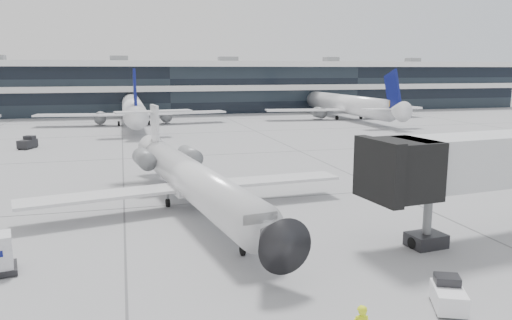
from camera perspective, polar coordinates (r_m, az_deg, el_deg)
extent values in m
plane|color=gray|center=(36.88, 0.93, -4.46)|extent=(220.00, 220.00, 0.00)
cube|color=black|center=(116.79, -10.27, 7.98)|extent=(170.00, 22.00, 10.00)
cylinder|color=silver|center=(33.37, -7.11, -2.39)|extent=(5.59, 22.16, 2.48)
cone|color=black|center=(22.23, 1.86, -8.83)|extent=(2.82, 2.90, 2.48)
cone|color=silver|center=(45.25, -11.53, 1.18)|extent=(2.75, 3.24, 2.35)
cube|color=silver|center=(33.33, -17.45, -3.95)|extent=(10.37, 4.46, 0.20)
cube|color=silver|center=(36.38, 1.57, -2.29)|extent=(10.24, 3.12, 0.20)
cylinder|color=slate|center=(40.09, -12.65, 0.11)|extent=(1.81, 3.29, 1.38)
cylinder|color=slate|center=(40.90, -7.59, 0.47)|extent=(1.81, 3.29, 1.38)
cube|color=silver|center=(44.45, -11.47, 3.53)|extent=(0.59, 2.40, 4.13)
cube|color=silver|center=(44.67, -11.63, 5.45)|extent=(6.75, 2.39, 0.15)
cylinder|color=black|center=(25.96, -1.56, -10.32)|extent=(0.24, 0.53, 0.51)
cylinder|color=black|center=(35.20, -10.04, -4.85)|extent=(0.30, 0.61, 0.59)
cylinder|color=black|center=(35.89, -5.75, -4.45)|extent=(0.30, 0.61, 0.59)
cube|color=black|center=(26.51, 16.40, -0.94)|extent=(3.10, 3.65, 2.95)
cylinder|color=slate|center=(28.31, 18.99, -6.53)|extent=(0.46, 0.46, 2.95)
cube|color=black|center=(28.64, 18.86, -8.65)|extent=(2.05, 1.68, 0.74)
cube|color=white|center=(21.90, 21.15, -14.46)|extent=(1.82, 2.22, 0.79)
cube|color=black|center=(22.08, 21.00, -12.75)|extent=(1.20, 1.11, 0.44)
cylinder|color=black|center=(22.55, 19.49, -14.42)|extent=(0.30, 0.42, 0.38)
cylinder|color=black|center=(22.74, 21.95, -14.36)|extent=(0.30, 0.42, 0.38)
cylinder|color=black|center=(21.30, 20.18, -15.97)|extent=(0.30, 0.42, 0.38)
cylinder|color=black|center=(21.51, 22.79, -15.88)|extent=(0.30, 0.42, 0.38)
cone|color=orange|center=(43.52, -7.33, -1.86)|extent=(0.38, 0.38, 0.59)
cube|color=orange|center=(43.58, -7.32, -2.22)|extent=(0.49, 0.49, 0.03)
cube|color=black|center=(66.19, -24.66, 1.70)|extent=(2.19, 2.69, 0.95)
cube|color=black|center=(66.54, -24.46, 2.32)|extent=(1.45, 1.34, 0.53)
cylinder|color=black|center=(67.25, -24.67, 1.53)|extent=(0.36, 0.50, 0.47)
cylinder|color=black|center=(66.63, -23.83, 1.51)|extent=(0.36, 0.50, 0.47)
cylinder|color=black|center=(65.86, -25.46, 1.30)|extent=(0.36, 0.50, 0.47)
cylinder|color=black|center=(65.21, -24.61, 1.28)|extent=(0.36, 0.50, 0.47)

